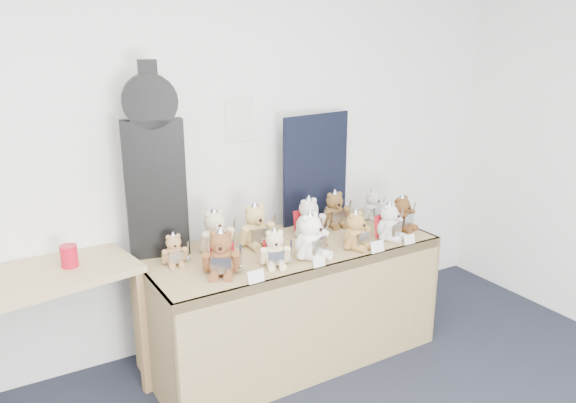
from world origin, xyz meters
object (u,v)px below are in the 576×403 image
teddy_front_left (275,249)px  teddy_back_far_left (174,250)px  teddy_back_left (216,233)px  teddy_back_centre_right (309,219)px  teddy_front_far_right (389,223)px  teddy_front_end (402,214)px  side_table (43,295)px  red_cup (69,256)px  teddy_front_right (356,232)px  teddy_back_right (335,210)px  teddy_front_centre (311,238)px  teddy_back_end (373,206)px  guitar_case (154,164)px  teddy_front_far_left (221,255)px  teddy_back_centre_left (256,227)px  display_table (297,274)px

teddy_front_left → teddy_back_far_left: size_ratio=1.18×
teddy_back_left → teddy_back_centre_right: size_ratio=1.02×
teddy_front_far_right → teddy_back_far_left: size_ratio=1.32×
teddy_front_end → teddy_back_left: teddy_back_left is taller
side_table → red_cup: red_cup is taller
teddy_back_centre_right → teddy_back_far_left: teddy_back_centre_right is taller
teddy_front_right → teddy_back_right: bearing=56.0°
teddy_front_centre → teddy_back_centre_right: (0.19, 0.32, -0.01)m
teddy_back_centre_right → teddy_back_end: 0.60m
teddy_back_left → teddy_back_far_left: bearing=-171.3°
guitar_case → teddy_front_far_left: guitar_case is taller
teddy_front_far_left → teddy_back_end: teddy_front_far_left is taller
teddy_front_far_left → teddy_back_left: bearing=99.1°
teddy_back_centre_right → teddy_back_far_left: (-0.93, 0.00, -0.03)m
teddy_back_centre_right → teddy_back_end: (0.59, 0.07, -0.02)m
side_table → teddy_back_far_left: 0.75m
side_table → teddy_back_left: teddy_back_left is taller
teddy_back_centre_left → teddy_back_end: size_ratio=1.32×
display_table → guitar_case: size_ratio=1.62×
teddy_front_right → teddy_back_end: (0.45, 0.40, -0.01)m
guitar_case → teddy_back_far_left: (0.03, -0.18, -0.49)m
teddy_front_left → teddy_front_end: 1.07m
teddy_back_far_left → side_table: bearing=177.3°
display_table → side_table: (-1.45, 0.30, 0.08)m
teddy_front_centre → teddy_back_centre_left: 0.40m
teddy_back_left → teddy_back_end: bearing=-3.2°
teddy_front_far_right → teddy_back_left: teddy_back_left is taller
guitar_case → red_cup: 0.70m
teddy_front_end → teddy_back_centre_left: (-1.01, 0.22, 0.02)m
guitar_case → teddy_back_left: (0.32, -0.12, -0.45)m
red_cup → teddy_front_far_right: 1.97m
teddy_back_left → teddy_back_right: teddy_back_left is taller
teddy_front_far_left → teddy_back_centre_left: size_ratio=0.95×
teddy_front_right → teddy_front_end: bearing=-2.3°
guitar_case → teddy_front_far_right: 1.54m
teddy_front_centre → teddy_back_centre_right: bearing=37.2°
red_cup → teddy_back_left: size_ratio=0.41×
teddy_front_centre → teddy_back_centre_left: (-0.20, 0.34, -0.00)m
teddy_back_right → teddy_back_far_left: (-1.20, -0.09, -0.03)m
teddy_back_right → teddy_back_far_left: bearing=-169.2°
teddy_back_left → teddy_back_centre_left: 0.26m
teddy_front_far_right → teddy_back_centre_right: size_ratio=0.93×
side_table → red_cup: (0.16, 0.02, 0.19)m
teddy_front_far_left → teddy_back_right: teddy_front_far_left is taller
teddy_back_far_left → teddy_back_centre_left: bearing=10.7°
teddy_front_left → teddy_back_right: size_ratio=0.89×
teddy_back_left → teddy_back_right: (0.91, 0.03, -0.01)m
teddy_front_right → teddy_back_end: size_ratio=1.15×
teddy_back_right → teddy_back_centre_left: bearing=-167.7°
teddy_front_far_right → teddy_back_end: (0.17, 0.38, -0.02)m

